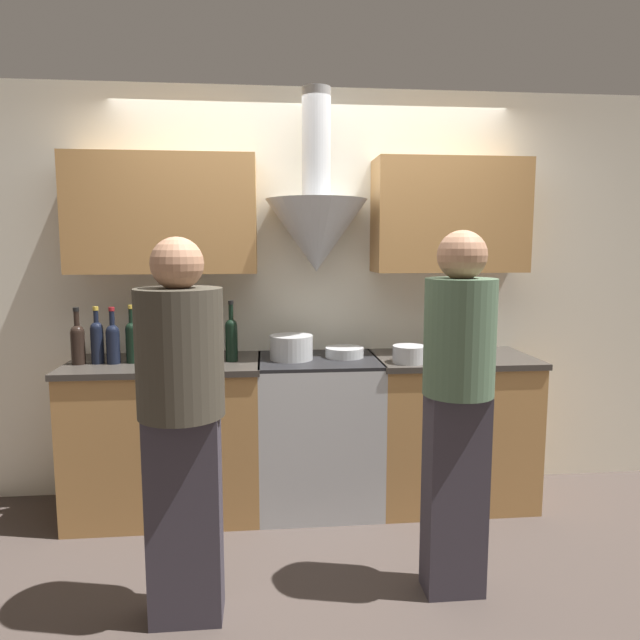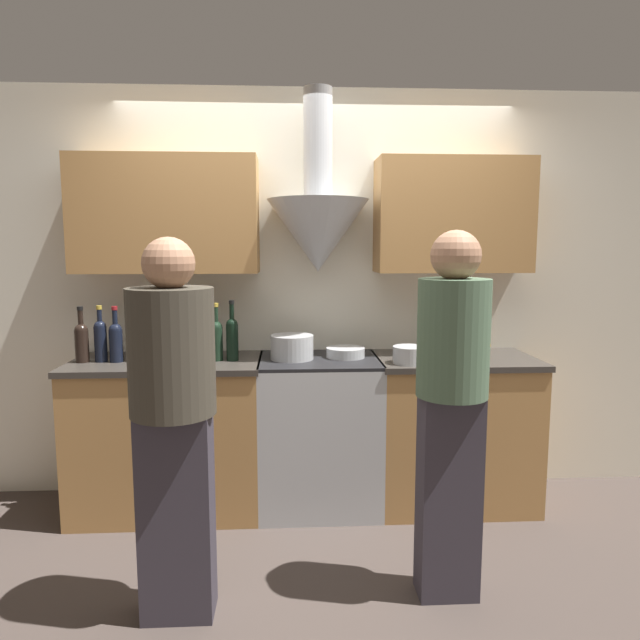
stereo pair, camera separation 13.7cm
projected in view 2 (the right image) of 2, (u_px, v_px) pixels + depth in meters
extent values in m
plane|color=#423833|center=(322.00, 528.00, 3.28)|extent=(12.00, 12.00, 0.00)
cube|color=silver|center=(316.00, 294.00, 3.75)|extent=(8.40, 0.06, 2.60)
cone|color=#B7BABC|center=(318.00, 236.00, 3.50)|extent=(0.62, 0.62, 0.44)
cylinder|color=#B7BABC|center=(318.00, 144.00, 3.43)|extent=(0.17, 0.17, 0.65)
cube|color=#B27F47|center=(166.00, 215.00, 3.46)|extent=(1.11, 0.32, 0.70)
cube|color=#B27F47|center=(452.00, 216.00, 3.55)|extent=(0.95, 0.32, 0.70)
cube|color=#B27F47|center=(169.00, 438.00, 3.48)|extent=(1.11, 0.60, 0.90)
cube|color=#38332D|center=(166.00, 363.00, 3.42)|extent=(1.13, 0.62, 0.03)
cube|color=#B27F47|center=(453.00, 433.00, 3.58)|extent=(0.95, 0.60, 0.90)
cube|color=#38332D|center=(455.00, 360.00, 3.52)|extent=(0.98, 0.62, 0.03)
cube|color=#B7BABC|center=(319.00, 434.00, 3.53)|extent=(0.73, 0.60, 0.91)
cube|color=black|center=(322.00, 457.00, 3.24)|extent=(0.51, 0.01, 0.41)
cube|color=black|center=(319.00, 360.00, 3.47)|extent=(0.73, 0.60, 0.02)
cube|color=#B7BABC|center=(317.00, 361.00, 3.75)|extent=(0.73, 0.06, 0.10)
cylinder|color=black|center=(82.00, 346.00, 3.35)|extent=(0.08, 0.08, 0.19)
sphere|color=black|center=(81.00, 330.00, 3.34)|extent=(0.08, 0.08, 0.08)
cylinder|color=black|center=(80.00, 319.00, 3.33)|extent=(0.03, 0.03, 0.10)
cylinder|color=black|center=(80.00, 308.00, 3.32)|extent=(0.03, 0.03, 0.02)
cylinder|color=black|center=(101.00, 344.00, 3.37)|extent=(0.07, 0.07, 0.21)
sphere|color=black|center=(100.00, 327.00, 3.35)|extent=(0.07, 0.07, 0.07)
cylinder|color=black|center=(99.00, 317.00, 3.34)|extent=(0.03, 0.03, 0.09)
cylinder|color=gold|center=(99.00, 307.00, 3.34)|extent=(0.03, 0.03, 0.02)
cylinder|color=black|center=(116.00, 346.00, 3.36)|extent=(0.08, 0.08, 0.19)
sphere|color=black|center=(115.00, 330.00, 3.35)|extent=(0.07, 0.07, 0.07)
cylinder|color=black|center=(115.00, 318.00, 3.34)|extent=(0.03, 0.03, 0.10)
cylinder|color=maroon|center=(114.00, 308.00, 3.33)|extent=(0.03, 0.03, 0.02)
cylinder|color=black|center=(135.00, 344.00, 3.38)|extent=(0.07, 0.07, 0.20)
sphere|color=black|center=(134.00, 327.00, 3.37)|extent=(0.07, 0.07, 0.07)
cylinder|color=black|center=(134.00, 316.00, 3.36)|extent=(0.03, 0.03, 0.10)
cylinder|color=gold|center=(133.00, 306.00, 3.35)|extent=(0.03, 0.03, 0.02)
cylinder|color=black|center=(153.00, 344.00, 3.40)|extent=(0.08, 0.08, 0.21)
sphere|color=black|center=(152.00, 327.00, 3.38)|extent=(0.08, 0.08, 0.08)
cylinder|color=black|center=(152.00, 316.00, 3.37)|extent=(0.03, 0.03, 0.09)
cylinder|color=maroon|center=(152.00, 307.00, 3.37)|extent=(0.03, 0.03, 0.02)
cylinder|color=black|center=(168.00, 345.00, 3.38)|extent=(0.07, 0.07, 0.19)
sphere|color=black|center=(168.00, 330.00, 3.37)|extent=(0.07, 0.07, 0.07)
cylinder|color=black|center=(167.00, 320.00, 3.36)|extent=(0.03, 0.03, 0.09)
cylinder|color=gold|center=(167.00, 310.00, 3.35)|extent=(0.03, 0.03, 0.02)
cylinder|color=black|center=(183.00, 344.00, 3.38)|extent=(0.08, 0.08, 0.21)
sphere|color=black|center=(183.00, 326.00, 3.37)|extent=(0.07, 0.07, 0.07)
cylinder|color=black|center=(182.00, 314.00, 3.36)|extent=(0.03, 0.03, 0.11)
cylinder|color=#234C33|center=(182.00, 303.00, 3.35)|extent=(0.03, 0.03, 0.02)
cylinder|color=black|center=(202.00, 345.00, 3.41)|extent=(0.07, 0.07, 0.18)
sphere|color=black|center=(201.00, 330.00, 3.40)|extent=(0.07, 0.07, 0.07)
cylinder|color=black|center=(201.00, 319.00, 3.39)|extent=(0.03, 0.03, 0.10)
cylinder|color=gold|center=(201.00, 309.00, 3.38)|extent=(0.03, 0.03, 0.02)
cylinder|color=black|center=(216.00, 344.00, 3.40)|extent=(0.08, 0.08, 0.20)
sphere|color=black|center=(216.00, 327.00, 3.39)|extent=(0.08, 0.08, 0.08)
cylinder|color=black|center=(216.00, 316.00, 3.38)|extent=(0.03, 0.03, 0.11)
cylinder|color=gold|center=(215.00, 305.00, 3.37)|extent=(0.03, 0.03, 0.02)
cylinder|color=black|center=(232.00, 342.00, 3.40)|extent=(0.07, 0.07, 0.22)
sphere|color=black|center=(232.00, 324.00, 3.38)|extent=(0.07, 0.07, 0.07)
cylinder|color=black|center=(232.00, 313.00, 3.37)|extent=(0.03, 0.03, 0.11)
cylinder|color=black|center=(232.00, 302.00, 3.37)|extent=(0.03, 0.03, 0.02)
cylinder|color=#B7BABC|center=(292.00, 347.00, 3.45)|extent=(0.26, 0.26, 0.15)
cylinder|color=#B7BABC|center=(345.00, 352.00, 3.51)|extent=(0.24, 0.24, 0.06)
sphere|color=orange|center=(485.00, 345.00, 3.71)|extent=(0.08, 0.08, 0.08)
cylinder|color=#B7BABC|center=(410.00, 355.00, 3.32)|extent=(0.20, 0.20, 0.10)
cube|color=silver|center=(464.00, 356.00, 3.53)|extent=(0.14, 0.08, 0.01)
cube|color=black|center=(448.00, 357.00, 3.49)|extent=(0.09, 0.05, 0.01)
cube|color=#38333D|center=(177.00, 515.00, 2.47)|extent=(0.31, 0.20, 0.91)
cylinder|color=#3D382D|center=(172.00, 352.00, 2.37)|extent=(0.36, 0.36, 0.53)
sphere|color=#AD7A5B|center=(169.00, 263.00, 2.33)|extent=(0.22, 0.22, 0.22)
cube|color=#38333D|center=(448.00, 497.00, 2.60)|extent=(0.27, 0.17, 0.95)
cylinder|color=#4C664C|center=(453.00, 338.00, 2.51)|extent=(0.32, 0.32, 0.52)
sphere|color=#AD7A5B|center=(456.00, 255.00, 2.46)|extent=(0.22, 0.22, 0.22)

